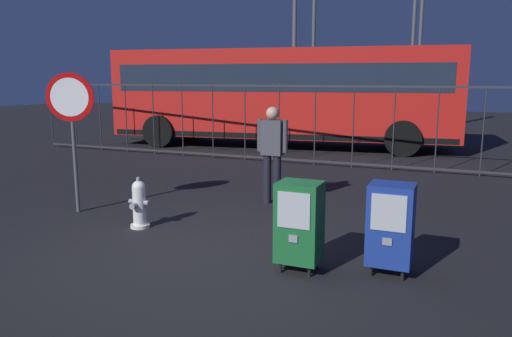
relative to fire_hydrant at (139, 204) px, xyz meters
The scene contains 12 objects.
ground_plane 1.52m from the fire_hydrant, 27.25° to the right, with size 60.00×60.00×0.00m, color black.
fire_hydrant is the anchor object (origin of this frame).
newspaper_box_primary 2.73m from the fire_hydrant, 14.10° to the right, with size 0.48×0.42×1.02m.
newspaper_box_secondary 3.61m from the fire_hydrant, ahead, with size 0.48×0.42×1.02m.
stop_sign 1.94m from the fire_hydrant, 167.53° to the left, with size 0.71×0.31×2.23m.
pedestrian 2.49m from the fire_hydrant, 58.52° to the left, with size 0.55×0.22×1.67m.
traffic_cone 3.91m from the fire_hydrant, 35.29° to the left, with size 0.36×0.36×0.53m.
fence_barrier 6.26m from the fire_hydrant, 77.83° to the left, with size 18.03×0.04×2.00m.
bus_near 9.26m from the fire_hydrant, 96.97° to the left, with size 10.74×3.92×3.00m.
street_light_near_right 14.07m from the fire_hydrant, 96.07° to the left, with size 0.32×0.32×6.86m.
street_light_far_left 15.55m from the fire_hydrant, 81.73° to the left, with size 0.32×0.32×7.60m.
street_light_far_right 15.60m from the fire_hydrant, 80.86° to the left, with size 0.32×0.32×6.75m.
Camera 1 is at (2.95, -5.08, 2.14)m, focal length 34.86 mm.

